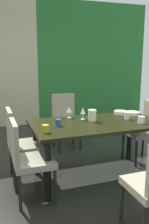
% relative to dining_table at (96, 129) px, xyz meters
% --- Properties ---
extents(ground_plane, '(6.01, 6.12, 0.02)m').
position_rel_dining_table_xyz_m(ground_plane, '(-0.33, -0.00, -0.68)').
color(ground_plane, black).
extents(garden_window_panel, '(2.84, 0.10, 2.88)m').
position_rel_dining_table_xyz_m(garden_window_panel, '(1.26, 3.01, 0.77)').
color(garden_window_panel, '#2A7232').
rests_on(garden_window_panel, ground_plane).
extents(dining_table, '(1.68, 0.91, 0.76)m').
position_rel_dining_table_xyz_m(dining_table, '(0.00, 0.00, 0.00)').
color(dining_table, black).
rests_on(dining_table, ground_plane).
extents(chair_right_far, '(0.44, 0.44, 0.92)m').
position_rel_dining_table_xyz_m(chair_right_far, '(0.95, 0.26, -0.15)').
color(chair_right_far, gray).
rests_on(chair_right_far, ground_plane).
extents(chair_head_far, '(0.44, 0.45, 0.95)m').
position_rel_dining_table_xyz_m(chair_head_far, '(-0.04, 1.24, -0.14)').
color(chair_head_far, gray).
rests_on(chair_head_far, ground_plane).
extents(chair_left_near, '(0.44, 0.44, 0.93)m').
position_rel_dining_table_xyz_m(chair_left_near, '(-0.96, -0.26, -0.14)').
color(chair_left_near, gray).
rests_on(chair_left_near, ground_plane).
extents(chair_left_far, '(0.44, 0.44, 0.95)m').
position_rel_dining_table_xyz_m(chair_left_far, '(-0.96, 0.26, -0.14)').
color(chair_left_far, gray).
rests_on(chair_left_far, ground_plane).
extents(wine_glass_center, '(0.06, 0.06, 0.17)m').
position_rel_dining_table_xyz_m(wine_glass_center, '(-0.11, 0.21, 0.21)').
color(wine_glass_center, silver).
rests_on(wine_glass_center, dining_table).
extents(wine_glass_south, '(0.07, 0.07, 0.16)m').
position_rel_dining_table_xyz_m(wine_glass_south, '(-0.25, 0.36, 0.20)').
color(wine_glass_south, silver).
rests_on(wine_glass_south, dining_table).
extents(serving_bowl_corner, '(0.20, 0.20, 0.05)m').
position_rel_dining_table_xyz_m(serving_bowl_corner, '(0.68, 0.21, 0.12)').
color(serving_bowl_corner, white).
rests_on(serving_bowl_corner, dining_table).
extents(serving_bowl_near_shelf, '(0.19, 0.19, 0.05)m').
position_rel_dining_table_xyz_m(serving_bowl_near_shelf, '(0.54, 0.32, 0.12)').
color(serving_bowl_near_shelf, beige).
rests_on(serving_bowl_near_shelf, dining_table).
extents(cup_left, '(0.08, 0.08, 0.09)m').
position_rel_dining_table_xyz_m(cup_left, '(-0.72, -0.20, 0.13)').
color(cup_left, '#B09423').
rests_on(cup_left, dining_table).
extents(cup_west, '(0.07, 0.07, 0.08)m').
position_rel_dining_table_xyz_m(cup_west, '(-0.51, 0.02, 0.13)').
color(cup_west, '#294795').
rests_on(cup_west, dining_table).
extents(cup_right, '(0.08, 0.08, 0.09)m').
position_rel_dining_table_xyz_m(cup_right, '(0.53, -0.23, 0.14)').
color(cup_right, white).
rests_on(cup_right, dining_table).
extents(cup_rear, '(0.07, 0.07, 0.10)m').
position_rel_dining_table_xyz_m(cup_rear, '(0.46, 0.00, 0.14)').
color(cup_rear, silver).
rests_on(cup_rear, dining_table).
extents(pitcher_east, '(0.12, 0.11, 0.15)m').
position_rel_dining_table_xyz_m(pitcher_east, '(-0.02, 0.09, 0.17)').
color(pitcher_east, silver).
rests_on(pitcher_east, dining_table).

